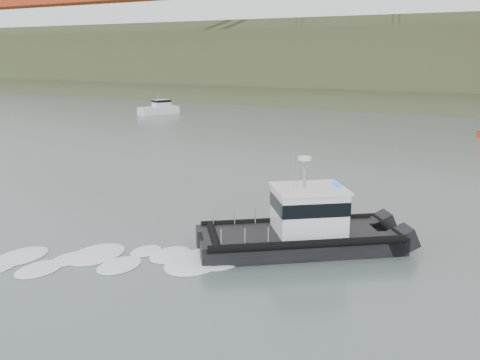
{
  "coord_description": "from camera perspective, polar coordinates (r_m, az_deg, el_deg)",
  "views": [
    {
      "loc": [
        14.62,
        -19.83,
        9.62
      ],
      "look_at": [
        -0.16,
        6.96,
        2.4
      ],
      "focal_mm": 40.0,
      "sensor_mm": 36.0,
      "label": 1
    }
  ],
  "objects": [
    {
      "name": "ground",
      "position": [
        26.45,
        -7.07,
        -8.16
      ],
      "size": [
        400.0,
        400.0,
        0.0
      ],
      "primitive_type": "plane",
      "color": "#53625F",
      "rests_on": "ground"
    },
    {
      "name": "motorboat",
      "position": [
        89.6,
        -8.59,
        7.56
      ],
      "size": [
        4.69,
        7.04,
        3.68
      ],
      "rotation": [
        0.0,
        0.0,
        -0.41
      ],
      "color": "silver",
      "rests_on": "ground"
    },
    {
      "name": "patrol_boat",
      "position": [
        27.09,
        6.65,
        -4.85
      ],
      "size": [
        10.28,
        9.12,
        4.92
      ],
      "rotation": [
        0.0,
        0.0,
        -0.91
      ],
      "color": "black",
      "rests_on": "ground"
    },
    {
      "name": "headlands",
      "position": [
        146.09,
        23.6,
        11.19
      ],
      "size": [
        500.0,
        105.36,
        27.12
      ],
      "color": "#2F3D22",
      "rests_on": "ground"
    }
  ]
}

